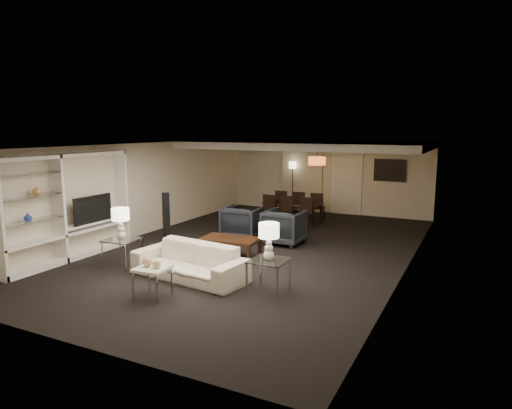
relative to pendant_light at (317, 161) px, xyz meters
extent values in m
plane|color=black|center=(-0.30, -3.50, -1.92)|extent=(11.00, 11.00, 0.00)
cube|color=silver|center=(-0.30, -3.50, 0.58)|extent=(7.00, 11.00, 0.02)
cube|color=beige|center=(-0.30, 2.00, -0.67)|extent=(7.00, 0.02, 2.50)
cube|color=beige|center=(-0.30, -9.00, -0.67)|extent=(7.00, 0.02, 2.50)
cube|color=beige|center=(-3.80, -3.50, -0.67)|extent=(0.02, 11.00, 2.50)
cube|color=beige|center=(3.20, -3.50, -0.67)|extent=(0.02, 11.00, 2.50)
cube|color=silver|center=(-0.30, 0.00, 0.48)|extent=(7.00, 4.00, 0.20)
cube|color=beige|center=(-1.20, 1.92, -0.72)|extent=(1.50, 0.12, 2.40)
cube|color=silver|center=(0.40, 1.97, -0.87)|extent=(0.90, 0.05, 2.10)
cube|color=#142D38|center=(1.80, 1.96, -0.37)|extent=(0.95, 0.04, 0.65)
cylinder|color=#D8591E|center=(0.00, 0.00, 0.00)|extent=(0.52, 0.52, 0.24)
imported|color=beige|center=(-0.49, -6.01, -1.58)|extent=(2.44, 1.20, 0.68)
imported|color=black|center=(-1.09, -2.71, -1.49)|extent=(1.02, 1.05, 0.87)
imported|color=black|center=(0.11, -2.71, -1.49)|extent=(0.93, 0.96, 0.87)
sphere|color=tan|center=(-0.59, -7.11, -1.30)|extent=(0.17, 0.17, 0.17)
sphere|color=tan|center=(-0.39, -7.11, -1.31)|extent=(0.15, 0.15, 0.15)
imported|color=black|center=(-3.58, -5.54, -0.86)|extent=(1.08, 0.14, 0.62)
imported|color=#233D9A|center=(-3.61, -7.10, -0.78)|extent=(0.16, 0.16, 0.17)
imported|color=gold|center=(-3.61, -6.85, -0.27)|extent=(0.18, 0.18, 0.19)
cube|color=black|center=(-2.75, -3.78, -1.29)|extent=(0.17, 0.17, 1.26)
imported|color=black|center=(-0.69, -0.21, -1.62)|extent=(1.74, 0.97, 0.61)
camera|label=1|loc=(4.47, -13.07, 0.98)|focal=32.00mm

